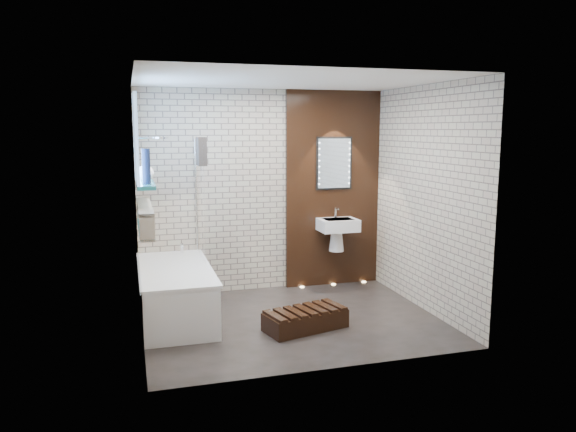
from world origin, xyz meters
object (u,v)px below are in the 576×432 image
object	(u,v)px
bathtub	(176,292)
bath_screen	(200,199)
led_mirror	(334,163)
walnut_step	(305,320)
washbasin	(338,229)

from	to	relation	value
bathtub	bath_screen	distance (m)	1.14
led_mirror	walnut_step	world-z (taller)	led_mirror
walnut_step	washbasin	bearing A→B (deg)	57.12
bathtub	led_mirror	size ratio (longest dim) A/B	2.49
bathtub	walnut_step	bearing A→B (deg)	-30.25
bath_screen	walnut_step	bearing A→B (deg)	-51.95
led_mirror	walnut_step	bearing A→B (deg)	-120.10
washbasin	bath_screen	bearing A→B (deg)	-174.22
washbasin	led_mirror	size ratio (longest dim) A/B	0.83
bathtub	bath_screen	bearing A→B (deg)	51.10
washbasin	led_mirror	distance (m)	0.88
bath_screen	washbasin	bearing A→B (deg)	5.78
bath_screen	washbasin	world-z (taller)	bath_screen
washbasin	led_mirror	bearing A→B (deg)	90.00
led_mirror	bath_screen	bearing A→B (deg)	-169.34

